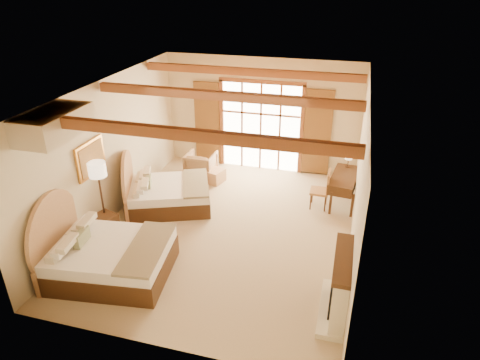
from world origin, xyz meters
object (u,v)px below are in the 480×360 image
(nightstand, at_px, (105,226))
(armchair, at_px, (201,165))
(bed_near, at_px, (102,253))
(desk, at_px, (343,188))
(bed_far, at_px, (163,191))

(nightstand, distance_m, armchair, 3.57)
(bed_near, bearing_deg, nightstand, 112.23)
(bed_near, xyz_separation_m, desk, (4.29, 4.04, -0.04))
(bed_near, height_order, bed_far, bed_near)
(armchair, distance_m, desk, 3.96)
(bed_far, distance_m, nightstand, 1.75)
(armchair, bearing_deg, desk, 173.76)
(bed_near, height_order, armchair, bed_near)
(nightstand, bearing_deg, desk, 50.19)
(bed_far, distance_m, desk, 4.47)
(nightstand, bearing_deg, bed_near, -41.42)
(bed_near, xyz_separation_m, bed_far, (0.02, 2.71, -0.05))
(bed_far, height_order, armchair, bed_far)
(armchair, bearing_deg, bed_far, 80.27)
(armchair, bearing_deg, nightstand, 74.98)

